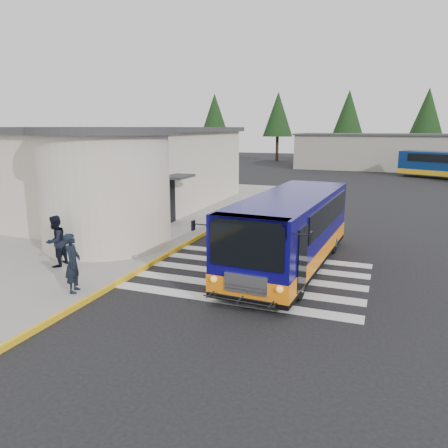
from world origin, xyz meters
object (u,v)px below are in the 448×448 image
(bollard, at_px, (75,266))
(far_bus_a, at_px, (447,164))
(pedestrian_b, at_px, (56,241))
(pedestrian_a, at_px, (73,263))
(transit_bus, at_px, (290,233))

(bollard, relative_size, far_bus_a, 0.14)
(pedestrian_b, distance_m, bollard, 2.35)
(pedestrian_a, height_order, far_bus_a, far_bus_a)
(transit_bus, bearing_deg, bollard, -137.79)
(pedestrian_a, height_order, bollard, pedestrian_a)
(bollard, bearing_deg, pedestrian_b, 144.74)
(pedestrian_b, xyz_separation_m, far_bus_a, (15.95, 35.71, 0.40))
(pedestrian_a, distance_m, bollard, 0.60)
(pedestrian_a, relative_size, bollard, 1.45)
(pedestrian_a, bearing_deg, far_bus_a, -42.63)
(pedestrian_a, xyz_separation_m, pedestrian_b, (-2.20, 1.80, 0.01))
(transit_bus, bearing_deg, pedestrian_b, -153.60)
(pedestrian_b, bearing_deg, pedestrian_a, 45.41)
(pedestrian_a, xyz_separation_m, far_bus_a, (13.74, 37.50, 0.41))
(transit_bus, relative_size, bollard, 7.69)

